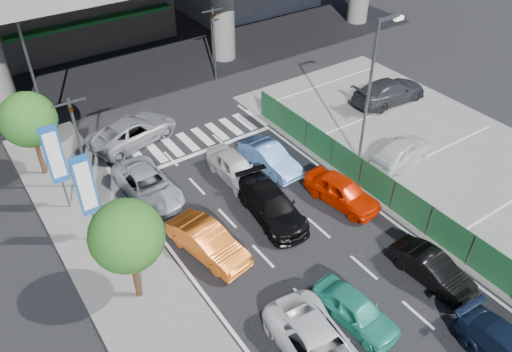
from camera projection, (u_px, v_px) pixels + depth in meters
ground at (336, 284)px, 20.73m from camera, size 120.00×120.00×0.00m
parking_lot at (464, 171)px, 26.96m from camera, size 12.00×28.00×0.06m
sidewalk_left at (140, 295)px, 20.18m from camera, size 4.00×30.00×0.12m
fence_run at (409, 207)px, 23.22m from camera, size 0.16×22.00×1.80m
traffic_light_left at (74, 122)px, 23.44m from camera, size 1.60×1.24×5.20m
traffic_light_right at (213, 26)px, 33.29m from camera, size 1.60×1.24×5.20m
street_lamp_right at (373, 81)px, 25.00m from camera, size 1.65×0.22×8.00m
street_lamp_left at (32, 62)px, 26.82m from camera, size 1.65×0.22×8.00m
signboard_near at (86, 188)px, 20.89m from camera, size 0.80×0.14×4.70m
signboard_far at (55, 157)px, 22.68m from camera, size 0.80×0.14×4.70m
tree_near at (127, 236)px, 18.16m from camera, size 2.80×2.80×4.80m
tree_far at (28, 120)px, 24.70m from camera, size 2.80×2.80×4.80m
sedan_white_mid_left at (320, 349)px, 17.49m from camera, size 2.83×5.19×1.38m
taxi_teal_mid at (355, 310)px, 18.93m from camera, size 1.83×3.77×1.24m
hatch_black_mid_right at (432, 268)px, 20.60m from camera, size 1.49×3.75×1.21m
taxi_orange_left at (208, 242)px, 21.72m from camera, size 2.29×4.40×1.38m
sedan_black_mid at (272, 205)px, 23.66m from camera, size 2.50×4.96×1.38m
taxi_orange_right at (342, 191)px, 24.51m from camera, size 2.20×4.24×1.38m
wagon_silver_front_left at (148, 185)px, 24.94m from camera, size 2.34×4.82×1.32m
sedan_white_front_mid at (235, 168)px, 26.06m from camera, size 1.68×4.07×1.38m
kei_truck_front_right at (270, 157)px, 26.85m from camera, size 1.68×4.12×1.33m
crossing_wagon_silver at (133, 131)px, 28.83m from camera, size 5.80×3.71×1.49m
parked_sedan_white at (402, 151)px, 27.17m from camera, size 4.21×2.12×1.38m
parked_sedan_dgrey at (389, 91)px, 32.54m from camera, size 5.39×2.37×1.54m
traffic_cone at (345, 160)px, 27.17m from camera, size 0.35×0.35×0.62m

